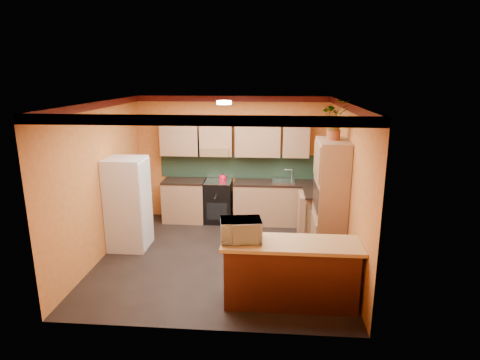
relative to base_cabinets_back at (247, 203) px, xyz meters
name	(u,v)px	position (x,y,z in m)	size (l,w,h in m)	color
room_shell	(223,138)	(-0.32, -1.52, 1.65)	(4.24, 4.24, 2.72)	black
base_cabinets_back	(247,203)	(0.00, 0.00, 0.00)	(3.65, 0.60, 0.88)	tan
countertop_back	(247,182)	(0.00, 0.00, 0.46)	(3.65, 0.62, 0.04)	black
stove	(219,201)	(-0.62, 0.00, 0.02)	(0.58, 0.58, 0.91)	black
kettle	(223,178)	(-0.53, -0.05, 0.56)	(0.17, 0.17, 0.18)	red
sink	(284,181)	(0.78, 0.00, 0.50)	(0.48, 0.40, 0.03)	silver
base_cabinets_right	(319,216)	(1.46, -0.72, 0.00)	(0.60, 0.80, 0.88)	tan
countertop_right	(320,193)	(1.46, -0.72, 0.46)	(0.62, 0.80, 0.04)	black
fridge	(128,204)	(-2.09, -1.50, 0.41)	(0.68, 0.66, 1.70)	silver
pantry	(330,202)	(1.51, -1.70, 0.61)	(0.48, 0.90, 2.10)	tan
fern_pot	(333,135)	(1.51, -1.65, 1.74)	(0.22, 0.22, 0.16)	brown
fern	(335,115)	(1.51, -1.65, 2.07)	(0.45, 0.39, 0.50)	tan
breakfast_bar	(290,275)	(0.81, -3.19, 0.00)	(1.80, 0.55, 0.88)	#4F2012
bar_top	(291,244)	(0.81, -3.19, 0.47)	(1.90, 0.65, 0.05)	tan
microwave	(241,230)	(0.11, -3.19, 0.64)	(0.55, 0.37, 0.31)	silver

